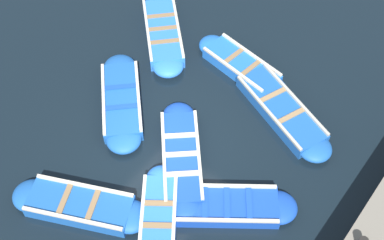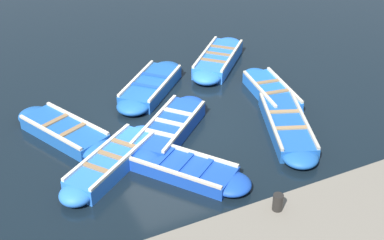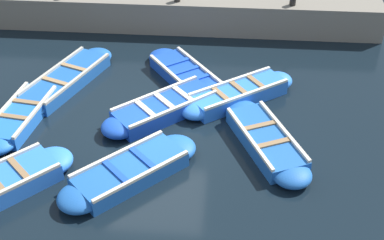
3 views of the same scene
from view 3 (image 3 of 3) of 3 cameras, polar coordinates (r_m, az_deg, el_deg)
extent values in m
plane|color=black|center=(13.42, -3.82, -0.76)|extent=(120.00, 120.00, 0.00)
cube|color=blue|center=(14.29, 4.98, 2.70)|extent=(2.26, 2.67, 0.40)
ellipsoid|color=blue|center=(13.65, 0.39, 1.08)|extent=(1.09, 1.10, 0.40)
ellipsoid|color=blue|center=(15.02, 9.16, 4.15)|extent=(1.09, 1.10, 0.40)
cube|color=silver|center=(13.91, 5.93, 2.76)|extent=(1.62, 2.18, 0.07)
cube|color=silver|center=(14.42, 4.15, 4.18)|extent=(1.62, 2.18, 0.07)
cube|color=olive|center=(13.88, 3.10, 2.77)|extent=(0.68, 0.55, 0.04)
cube|color=olive|center=(14.17, 5.02, 3.43)|extent=(0.68, 0.55, 0.04)
cube|color=olive|center=(14.47, 6.86, 4.06)|extent=(0.68, 0.55, 0.04)
cube|color=#1947B7|center=(13.74, -2.89, 1.27)|extent=(2.51, 2.67, 0.39)
ellipsoid|color=#1947B7|center=(13.19, -7.76, -0.75)|extent=(1.26, 1.27, 0.39)
ellipsoid|color=#1947B7|center=(14.40, 1.57, 3.11)|extent=(1.26, 1.27, 0.39)
cube|color=beige|center=(13.31, -1.85, 1.22)|extent=(1.81, 2.05, 0.07)
cube|color=beige|center=(13.92, -3.94, 2.88)|extent=(1.81, 2.05, 0.07)
cube|color=beige|center=(13.37, -4.96, 1.18)|extent=(0.73, 0.66, 0.04)
cube|color=beige|center=(13.62, -2.92, 2.01)|extent=(0.73, 0.66, 0.04)
cube|color=beige|center=(13.89, -0.95, 2.81)|extent=(0.73, 0.66, 0.04)
cube|color=blue|center=(14.18, -17.68, 0.48)|extent=(2.45, 1.22, 0.34)
ellipsoid|color=blue|center=(15.01, -15.66, 3.03)|extent=(0.96, 0.93, 0.34)
cube|color=beige|center=(13.88, -16.36, 0.95)|extent=(2.29, 0.41, 0.07)
cube|color=beige|center=(14.26, -19.26, 1.36)|extent=(2.29, 0.41, 0.07)
cube|color=olive|center=(13.84, -18.44, 0.34)|extent=(0.25, 0.80, 0.04)
cube|color=olive|center=(14.30, -17.22, 1.86)|extent=(0.25, 0.80, 0.04)
cube|color=#1E59AD|center=(11.90, -6.61, -5.50)|extent=(2.50, 2.53, 0.36)
ellipsoid|color=#1E59AD|center=(11.47, -11.84, -8.09)|extent=(1.37, 1.37, 0.36)
ellipsoid|color=#1E59AD|center=(12.44, -1.82, -3.06)|extent=(1.37, 1.37, 0.36)
cube|color=beige|center=(11.45, -5.33, -5.92)|extent=(1.78, 1.82, 0.07)
cube|color=beige|center=(12.08, -7.96, -3.55)|extent=(1.78, 1.82, 0.07)
cube|color=#1947B7|center=(11.63, -8.13, -5.48)|extent=(0.75, 0.74, 0.04)
cube|color=#1947B7|center=(11.91, -5.26, -4.06)|extent=(0.75, 0.74, 0.04)
cube|color=#1E59AD|center=(12.79, 7.88, -2.20)|extent=(2.70, 1.94, 0.36)
ellipsoid|color=#1E59AD|center=(11.96, 10.56, -5.71)|extent=(1.22, 1.20, 0.36)
ellipsoid|color=#1E59AD|center=(13.69, 5.54, 0.88)|extent=(1.22, 1.20, 0.36)
cube|color=beige|center=(12.85, 9.74, -1.02)|extent=(2.29, 1.10, 0.07)
cube|color=beige|center=(12.49, 6.12, -1.87)|extent=(2.29, 1.10, 0.07)
cube|color=olive|center=(12.43, 8.68, -2.44)|extent=(0.48, 0.84, 0.04)
cube|color=olive|center=(12.92, 7.25, -0.58)|extent=(0.48, 0.84, 0.04)
cube|color=#1947B7|center=(15.14, -0.64, 4.75)|extent=(2.60, 2.28, 0.31)
ellipsoid|color=#1947B7|center=(14.25, 1.96, 2.52)|extent=(1.31, 1.30, 0.31)
ellipsoid|color=#1947B7|center=(16.07, -2.96, 6.72)|extent=(1.31, 1.30, 0.31)
cube|color=beige|center=(15.25, 0.84, 5.84)|extent=(2.02, 1.51, 0.07)
cube|color=beige|center=(14.84, -2.17, 4.90)|extent=(2.02, 1.51, 0.07)
cube|color=#1947B7|center=(14.66, 0.43, 4.42)|extent=(0.63, 0.79, 0.04)
cube|color=#1947B7|center=(15.04, -0.64, 5.33)|extent=(0.63, 0.79, 0.04)
cube|color=#1947B7|center=(15.44, -1.67, 6.18)|extent=(0.63, 0.79, 0.04)
cube|color=#1E59AD|center=(15.32, -13.29, 4.18)|extent=(3.10, 2.00, 0.34)
ellipsoid|color=#1E59AD|center=(14.43, -16.78, 1.35)|extent=(1.20, 1.18, 0.34)
ellipsoid|color=#1E59AD|center=(16.30, -10.18, 6.67)|extent=(1.20, 1.18, 0.34)
cube|color=#B2AD9E|center=(14.96, -12.03, 4.47)|extent=(2.71, 1.14, 0.07)
cube|color=#B2AD9E|center=(15.48, -14.72, 5.19)|extent=(2.71, 1.14, 0.07)
cube|color=#9E7A51|center=(14.96, -14.34, 4.03)|extent=(0.45, 0.86, 0.04)
cube|color=#9E7A51|center=(15.50, -12.46, 5.52)|extent=(0.45, 0.86, 0.04)
ellipsoid|color=blue|center=(12.47, -14.72, -4.29)|extent=(1.34, 1.34, 0.40)
cube|color=beige|center=(11.66, -19.43, -7.19)|extent=(1.90, 1.86, 0.07)
cube|color=olive|center=(12.13, -17.98, -4.95)|extent=(0.72, 0.73, 0.04)
cube|color=slate|center=(18.84, -1.15, 12.63)|extent=(3.26, 13.10, 1.06)
cylinder|color=black|center=(17.40, 10.72, 12.49)|extent=(0.20, 0.20, 0.35)
camera|label=1|loc=(16.74, 27.29, 46.59)|focal=50.00mm
camera|label=2|loc=(22.39, 15.30, 34.57)|focal=50.00mm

